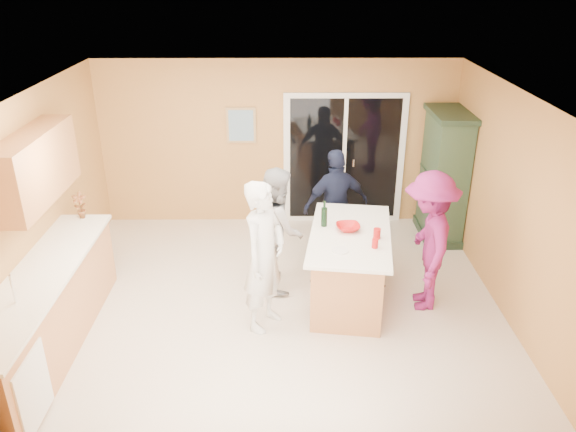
{
  "coord_description": "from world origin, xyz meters",
  "views": [
    {
      "loc": [
        0.1,
        -5.93,
        3.9
      ],
      "look_at": [
        0.15,
        0.1,
        1.15
      ],
      "focal_mm": 35.0,
      "sensor_mm": 36.0,
      "label": 1
    }
  ],
  "objects_px": {
    "kitchen_island": "(349,269)",
    "woman_magenta": "(428,242)",
    "woman_navy": "(336,206)",
    "green_hutch": "(444,178)",
    "woman_white": "(264,257)",
    "woman_grey": "(278,228)"
  },
  "relations": [
    {
      "from": "kitchen_island",
      "to": "woman_magenta",
      "type": "bearing_deg",
      "value": 0.21
    },
    {
      "from": "kitchen_island",
      "to": "woman_magenta",
      "type": "distance_m",
      "value": 1.02
    },
    {
      "from": "kitchen_island",
      "to": "woman_navy",
      "type": "distance_m",
      "value": 1.17
    },
    {
      "from": "kitchen_island",
      "to": "green_hutch",
      "type": "relative_size",
      "value": 0.96
    },
    {
      "from": "woman_magenta",
      "to": "woman_white",
      "type": "bearing_deg",
      "value": -71.68
    },
    {
      "from": "kitchen_island",
      "to": "green_hutch",
      "type": "height_order",
      "value": "green_hutch"
    },
    {
      "from": "woman_navy",
      "to": "woman_grey",
      "type": "bearing_deg",
      "value": 24.22
    },
    {
      "from": "green_hutch",
      "to": "woman_grey",
      "type": "relative_size",
      "value": 1.21
    },
    {
      "from": "kitchen_island",
      "to": "woman_navy",
      "type": "bearing_deg",
      "value": 102.01
    },
    {
      "from": "woman_magenta",
      "to": "woman_navy",
      "type": "bearing_deg",
      "value": -134.8
    },
    {
      "from": "green_hutch",
      "to": "woman_navy",
      "type": "distance_m",
      "value": 1.81
    },
    {
      "from": "woman_navy",
      "to": "woman_white",
      "type": "bearing_deg",
      "value": 42.05
    },
    {
      "from": "woman_grey",
      "to": "green_hutch",
      "type": "bearing_deg",
      "value": -68.05
    },
    {
      "from": "woman_navy",
      "to": "woman_magenta",
      "type": "distance_m",
      "value": 1.58
    },
    {
      "from": "green_hutch",
      "to": "woman_white",
      "type": "bearing_deg",
      "value": -138.2
    },
    {
      "from": "kitchen_island",
      "to": "green_hutch",
      "type": "distance_m",
      "value": 2.46
    },
    {
      "from": "kitchen_island",
      "to": "woman_navy",
      "type": "xyz_separation_m",
      "value": [
        -0.08,
        1.1,
        0.37
      ]
    },
    {
      "from": "woman_magenta",
      "to": "kitchen_island",
      "type": "bearing_deg",
      "value": -91.44
    },
    {
      "from": "green_hutch",
      "to": "woman_grey",
      "type": "distance_m",
      "value": 2.85
    },
    {
      "from": "green_hutch",
      "to": "woman_magenta",
      "type": "height_order",
      "value": "green_hutch"
    },
    {
      "from": "woman_white",
      "to": "woman_navy",
      "type": "relative_size",
      "value": 1.11
    },
    {
      "from": "woman_navy",
      "to": "woman_magenta",
      "type": "xyz_separation_m",
      "value": [
        0.98,
        -1.23,
        0.06
      ]
    }
  ]
}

